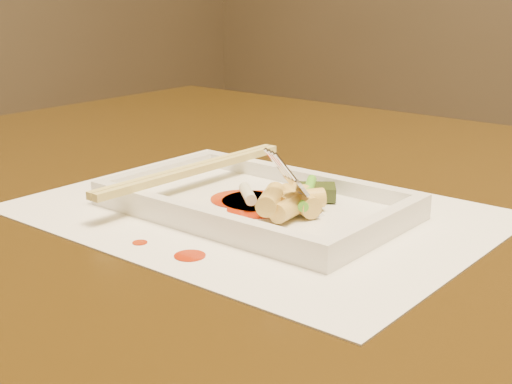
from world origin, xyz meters
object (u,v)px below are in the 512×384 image
Objects in this scene: plate_base at (256,207)px; fork at (336,128)px; table at (391,311)px; placemat at (256,212)px; chopstick_a at (190,169)px.

fork is at bearing 14.42° from plate_base.
placemat is (-0.09, -0.09, 0.10)m from table.
fork is (0.15, 0.02, 0.06)m from chopstick_a.
fork reaches higher than table.
plate_base is (-0.09, -0.09, 0.11)m from table.
table is 5.93× the size of chopstick_a.
fork reaches higher than plate_base.
chopstick_a is at bearing -173.25° from fork.
plate_base is at bearing -165.58° from fork.
table is 0.17m from plate_base.
fork reaches higher than placemat.
placemat is 1.69× the size of chopstick_a.
plate_base is 1.86× the size of fork.
table is 3.50× the size of placemat.
table is at bearing 43.04° from plate_base.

